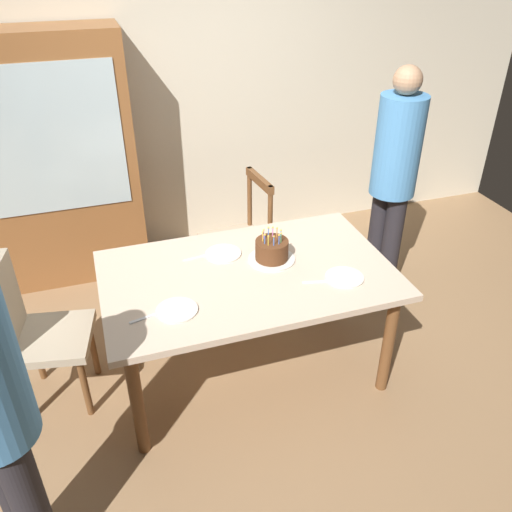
% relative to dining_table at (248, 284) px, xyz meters
% --- Properties ---
extents(ground, '(6.40, 6.40, 0.00)m').
position_rel_dining_table_xyz_m(ground, '(0.00, 0.00, -0.67)').
color(ground, '#93704C').
extents(back_wall, '(6.40, 0.10, 2.60)m').
position_rel_dining_table_xyz_m(back_wall, '(0.00, 1.85, 0.63)').
color(back_wall, beige).
rests_on(back_wall, ground).
extents(dining_table, '(1.67, 1.04, 0.75)m').
position_rel_dining_table_xyz_m(dining_table, '(0.00, 0.00, 0.00)').
color(dining_table, beige).
rests_on(dining_table, ground).
extents(birthday_cake, '(0.28, 0.28, 0.20)m').
position_rel_dining_table_xyz_m(birthday_cake, '(0.18, 0.08, 0.14)').
color(birthday_cake, silver).
rests_on(birthday_cake, dining_table).
extents(plate_near_celebrant, '(0.22, 0.22, 0.01)m').
position_rel_dining_table_xyz_m(plate_near_celebrant, '(-0.46, -0.23, 0.09)').
color(plate_near_celebrant, silver).
rests_on(plate_near_celebrant, dining_table).
extents(plate_far_side, '(0.22, 0.22, 0.01)m').
position_rel_dining_table_xyz_m(plate_far_side, '(-0.08, 0.23, 0.09)').
color(plate_far_side, silver).
rests_on(plate_far_side, dining_table).
extents(plate_near_guest, '(0.22, 0.22, 0.01)m').
position_rel_dining_table_xyz_m(plate_near_guest, '(0.50, -0.23, 0.09)').
color(plate_near_guest, silver).
rests_on(plate_near_guest, dining_table).
extents(fork_near_celebrant, '(0.18, 0.06, 0.01)m').
position_rel_dining_table_xyz_m(fork_near_celebrant, '(-0.62, -0.24, 0.09)').
color(fork_near_celebrant, silver).
rests_on(fork_near_celebrant, dining_table).
extents(fork_far_side, '(0.18, 0.04, 0.01)m').
position_rel_dining_table_xyz_m(fork_far_side, '(-0.24, 0.25, 0.09)').
color(fork_far_side, silver).
rests_on(fork_far_side, dining_table).
extents(fork_near_guest, '(0.18, 0.05, 0.01)m').
position_rel_dining_table_xyz_m(fork_near_guest, '(0.34, -0.22, 0.09)').
color(fork_near_guest, silver).
rests_on(fork_near_guest, dining_table).
extents(chair_spindle_back, '(0.48, 0.48, 0.95)m').
position_rel_dining_table_xyz_m(chair_spindle_back, '(0.19, 0.84, -0.21)').
color(chair_spindle_back, tan).
rests_on(chair_spindle_back, ground).
extents(chair_upholstered, '(0.52, 0.52, 0.95)m').
position_rel_dining_table_xyz_m(chair_upholstered, '(-1.23, 0.15, -0.14)').
color(chair_upholstered, tan).
rests_on(chair_upholstered, ground).
extents(person_guest, '(0.32, 0.32, 1.72)m').
position_rel_dining_table_xyz_m(person_guest, '(1.25, 0.55, 0.31)').
color(person_guest, '#262328').
rests_on(person_guest, ground).
extents(china_cabinet, '(1.10, 0.45, 1.90)m').
position_rel_dining_table_xyz_m(china_cabinet, '(-0.98, 1.56, 0.28)').
color(china_cabinet, brown).
rests_on(china_cabinet, ground).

